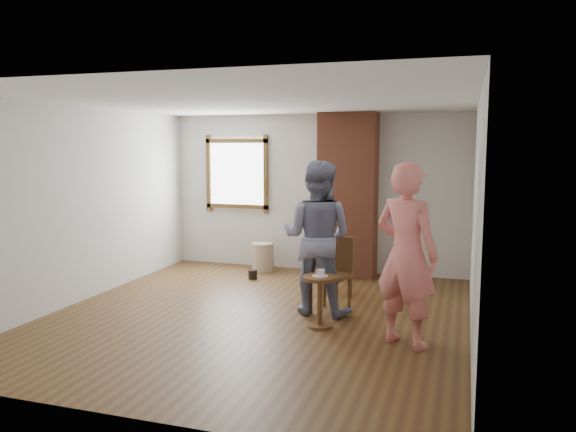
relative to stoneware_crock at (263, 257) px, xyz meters
The scene contains 12 objects.
ground 2.55m from the stoneware_crock, 71.26° to the right, with size 5.50×5.50×0.00m, color brown.
room_shell 2.51m from the stoneware_crock, 67.09° to the right, with size 5.04×5.52×2.62m.
brick_chimney 1.78m from the stoneware_crock, ahead, with size 0.90×0.50×2.60m, color #9D5137.
stoneware_crock is the anchor object (origin of this frame).
dark_pot 0.64m from the stoneware_crock, 84.63° to the right, with size 0.14×0.14×0.14m, color black.
dining_chair_left 1.89m from the stoneware_crock, 34.73° to the right, with size 0.47×0.47×0.81m.
dining_chair_right 2.54m from the stoneware_crock, 49.11° to the right, with size 0.53×0.53×0.94m.
side_table 3.08m from the stoneware_crock, 57.41° to the right, with size 0.40×0.40×0.60m.
cake_plate 3.09m from the stoneware_crock, 57.41° to the right, with size 0.18×0.18×0.01m, color white.
cake_slice 3.10m from the stoneware_crock, 57.25° to the right, with size 0.08×0.07×0.06m, color silver.
man 2.61m from the stoneware_crock, 54.12° to the right, with size 0.93×0.72×1.90m, color #16193C.
person_pink 3.98m from the stoneware_crock, 47.41° to the right, with size 0.70×0.46×1.93m, color #F8847C.
Camera 1 is at (2.40, -6.27, 2.08)m, focal length 35.00 mm.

